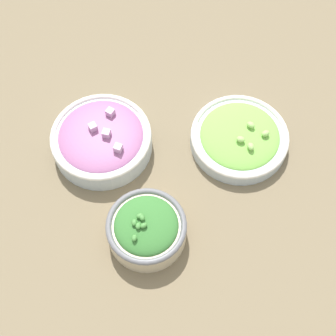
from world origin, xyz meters
The scene contains 4 objects.
ground_plane centered at (0.00, 0.00, 0.00)m, with size 3.00×3.00×0.00m, color #75664C.
bowl_broccoli centered at (0.05, 0.14, 0.04)m, with size 0.16×0.16×0.08m.
bowl_lettuce centered at (-0.16, -0.07, 0.02)m, with size 0.22×0.22×0.06m.
bowl_red_onion centered at (0.14, -0.08, 0.03)m, with size 0.22×0.22×0.08m.
Camera 1 is at (0.03, 0.46, 0.90)m, focal length 50.00 mm.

